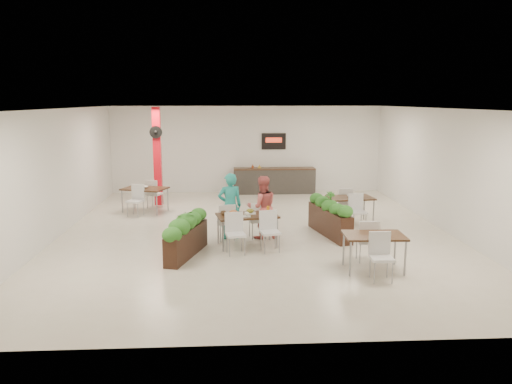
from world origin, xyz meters
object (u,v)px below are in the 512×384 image
main_table (247,220)px  red_column (157,155)px  diner_woman (262,207)px  diner_man (230,206)px  planter_left (186,233)px  planter_right (330,215)px  service_counter (274,180)px  side_table_a (145,191)px  side_table_b (350,201)px  side_table_c (374,241)px

main_table → red_column: bearing=119.1°
diner_woman → diner_man: bearing=-10.5°
planter_left → planter_right: 3.83m
red_column → diner_woman: 5.34m
service_counter → planter_right: size_ratio=1.42×
diner_man → side_table_a: bearing=-61.2°
side_table_b → side_table_c: 3.96m
main_table → side_table_b: (2.97, 2.03, -0.00)m
main_table → side_table_c: (2.49, -1.90, -0.01)m
planter_left → planter_right: size_ratio=0.91×
diner_woman → side_table_c: (2.08, -2.55, -0.16)m
red_column → service_counter: size_ratio=1.07×
planter_left → side_table_a: (-1.64, 4.55, 0.12)m
side_table_a → side_table_b: size_ratio=1.01×
diner_woman → side_table_c: diner_woman is taller
side_table_c → service_counter: bearing=100.1°
planter_right → side_table_b: planter_right is taller
red_column → side_table_b: bearing=-26.6°
planter_right → red_column: bearing=140.1°
side_table_b → planter_left: bearing=-153.7°
main_table → diner_man: (-0.39, 0.66, 0.19)m
main_table → side_table_a: (-3.00, 3.84, 0.00)m
side_table_c → planter_left: bearing=165.1°
side_table_c → diner_man: bearing=140.6°
service_counter → side_table_b: size_ratio=1.81×
red_column → diner_man: red_column is taller
main_table → planter_left: size_ratio=0.95×
main_table → side_table_c: 3.13m
service_counter → diner_man: (-1.66, -6.10, 0.33)m
red_column → side_table_a: bearing=-104.5°
red_column → side_table_c: (5.22, -6.79, -1.02)m
side_table_a → side_table_c: 7.94m
red_column → side_table_a: red_column is taller
red_column → main_table: bearing=-60.9°
planter_left → side_table_c: planter_left is taller
diner_man → planter_right: (2.54, 0.16, -0.31)m
diner_woman → side_table_a: bearing=-53.5°
diner_man → side_table_c: diner_man is taller
planter_left → planter_right: (3.51, 1.53, 0.00)m
diner_man → planter_left: 1.71m
side_table_b → side_table_a: bearing=157.2°
planter_right → side_table_a: size_ratio=1.27×
planter_right → service_counter: bearing=98.3°
diner_man → side_table_a: (-2.61, 3.18, -0.19)m
side_table_a → side_table_c: size_ratio=1.02×
planter_right → side_table_b: 1.48m
service_counter → diner_woman: service_counter is taller
diner_man → diner_woman: (0.80, 0.00, -0.04)m
service_counter → side_table_a: service_counter is taller
planter_left → side_table_b: bearing=32.4°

